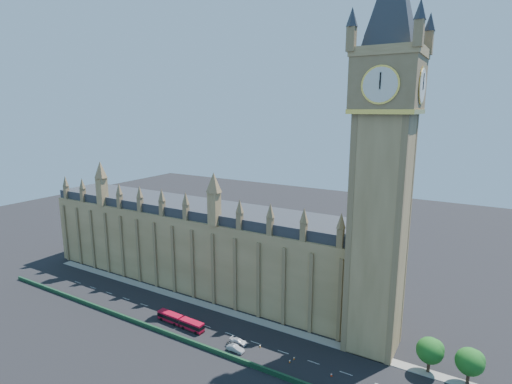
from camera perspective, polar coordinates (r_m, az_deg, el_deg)
The scene contains 15 objects.
ground at distance 115.62m, azimuth -5.48°, elevation -19.01°, with size 400.00×400.00×0.00m, color black.
palace_westminster at distance 139.68m, azimuth -8.62°, elevation -7.26°, with size 120.00×20.00×28.00m.
elizabeth_tower at distance 96.29m, azimuth 17.98°, elevation 8.52°, with size 20.59×20.59×105.00m.
bridge_parapet at distance 109.28m, azimuth -8.45°, elevation -20.72°, with size 160.00×0.60×1.20m, color #1E4C2D.
kerb_north at distance 122.34m, azimuth -2.75°, elevation -17.08°, with size 160.00×3.00×0.16m, color gray.
tree_east_near at distance 104.78m, azimuth 23.74°, elevation -19.97°, with size 6.00×6.00×8.50m.
tree_east_far at distance 104.54m, azimuth 28.37°, elevation -20.50°, with size 6.00×6.00×8.50m.
red_bus at distance 118.23m, azimuth -10.76°, elevation -17.65°, with size 15.77×3.07×2.66m.
car_grey at distance 107.90m, azimuth -3.28°, elevation -21.02°, with size 1.58×3.93×1.34m, color #383B3F.
car_silver at distance 106.55m, azimuth -2.97°, elevation -21.43°, with size 1.61×4.61×1.52m, color #A3A5AA.
car_white at distance 109.37m, azimuth -2.52°, elevation -20.52°, with size 1.85×4.54×1.32m, color silver.
cone_a at distance 104.32m, azimuth 5.46°, elevation -22.54°, with size 0.53×0.53×0.71m.
cone_b at distance 108.11m, azimuth 0.59°, elevation -21.14°, with size 0.43×0.43×0.67m.
cone_c at distance 100.35m, azimuth 10.72°, elevation -24.26°, with size 0.60×0.60×0.74m.
cone_d at distance 103.26m, azimuth 4.84°, elevation -22.94°, with size 0.44×0.44×0.69m.
Camera 1 is at (59.30, -79.80, 59.02)m, focal length 28.00 mm.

